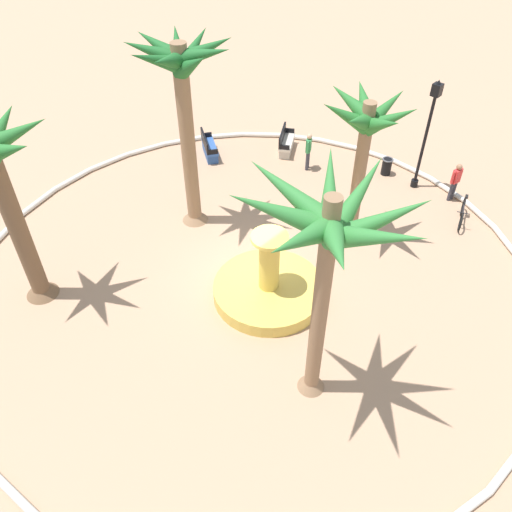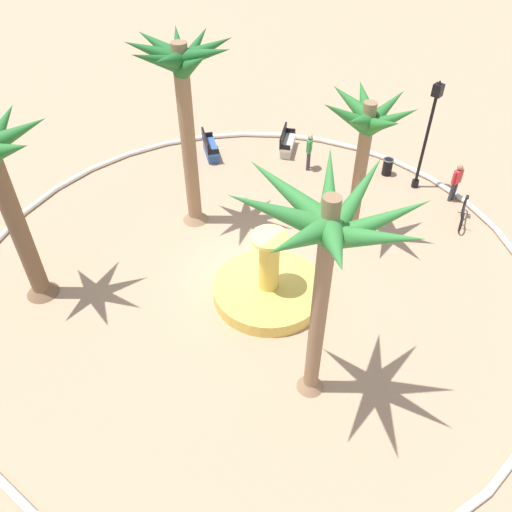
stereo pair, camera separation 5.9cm
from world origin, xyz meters
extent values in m
plane|color=tan|center=(0.00, 0.00, 0.00)|extent=(80.00, 80.00, 0.00)
torus|color=silver|center=(0.00, 0.00, 0.10)|extent=(18.54, 18.54, 0.20)
cylinder|color=gold|center=(-1.14, 0.42, 0.23)|extent=(3.50, 3.50, 0.45)
cylinder|color=teal|center=(-1.14, 0.42, 0.19)|extent=(3.08, 3.08, 0.34)
cylinder|color=gold|center=(-1.14, 0.42, 1.39)|extent=(0.63, 0.63, 1.88)
cylinder|color=#F1C954|center=(-1.14, 0.42, 2.39)|extent=(1.12, 1.12, 0.12)
cylinder|color=brown|center=(4.27, 5.19, 2.85)|extent=(0.54, 0.54, 5.69)
cone|color=brown|center=(4.27, 5.19, 0.25)|extent=(1.02, 1.02, 0.50)
cone|color=#28702D|center=(3.54, 4.96, 5.39)|extent=(1.82, 1.05, 1.12)
cone|color=#28702D|center=(4.00, 4.44, 5.48)|extent=(1.11, 1.81, 0.96)
cone|color=#28702D|center=(4.68, 4.53, 5.43)|extent=(1.40, 1.76, 1.07)
cylinder|color=#8E6B4C|center=(-4.22, 2.23, 3.12)|extent=(0.38, 0.38, 6.23)
cone|color=#8E6B4C|center=(-4.22, 2.23, 0.25)|extent=(0.73, 0.73, 0.50)
cone|color=#337F38|center=(-3.20, 2.27, 5.89)|extent=(2.25, 0.66, 1.21)
cone|color=#337F38|center=(-3.45, 2.87, 5.84)|extent=(2.06, 1.85, 1.31)
cone|color=#337F38|center=(-4.30, 3.24, 5.86)|extent=(0.73, 2.26, 1.27)
cone|color=#337F38|center=(-4.88, 3.00, 5.87)|extent=(1.87, 2.06, 1.26)
cone|color=#337F38|center=(-5.19, 2.18, 5.75)|extent=(2.21, 0.66, 1.47)
cone|color=#337F38|center=(-4.94, 1.63, 5.68)|extent=(2.01, 1.80, 1.58)
cone|color=#337F38|center=(-4.18, 1.30, 5.68)|extent=(0.66, 2.17, 1.59)
cone|color=#337F38|center=(-3.65, 1.49, 5.68)|extent=(1.75, 2.04, 1.59)
cylinder|color=#8E6B4C|center=(-1.37, -3.79, 2.56)|extent=(0.42, 0.42, 5.12)
cone|color=#8E6B4C|center=(-1.37, -3.79, 0.25)|extent=(0.80, 0.80, 0.50)
cone|color=#28702D|center=(-0.61, -3.90, 4.88)|extent=(1.77, 0.79, 1.02)
cone|color=#28702D|center=(-0.89, -3.28, 4.73)|extent=(1.56, 1.61, 1.27)
cone|color=#28702D|center=(-1.48, -3.06, 4.80)|extent=(0.80, 1.77, 1.15)
cone|color=#28702D|center=(-2.02, -3.50, 4.74)|extent=(1.77, 1.20, 1.25)
cone|color=#28702D|center=(-2.00, -4.07, 4.70)|extent=(1.75, 1.19, 1.32)
cone|color=#28702D|center=(-1.52, -4.49, 4.75)|extent=(0.91, 1.77, 1.24)
cone|color=#28702D|center=(-0.82, -4.33, 4.87)|extent=(1.61, 1.59, 1.03)
cylinder|color=#8E6B4C|center=(3.46, -0.70, 3.26)|extent=(0.50, 0.50, 6.53)
cone|color=#8E6B4C|center=(3.46, -0.70, 0.25)|extent=(0.95, 0.95, 0.50)
cone|color=#1E6028|center=(4.27, -0.59, 6.29)|extent=(1.84, 0.79, 1.02)
cone|color=#1E6028|center=(4.07, -0.17, 6.27)|extent=(1.72, 1.59, 1.04)
cone|color=#1E6028|center=(3.59, 0.07, 6.19)|extent=(0.85, 1.85, 1.19)
cone|color=#1E6028|center=(3.13, 0.03, 6.26)|extent=(1.25, 1.86, 1.06)
cone|color=#1E6028|center=(2.75, -0.55, 6.10)|extent=(1.82, 0.91, 1.34)
cone|color=#1E6028|center=(2.71, -1.00, 6.29)|extent=(1.86, 1.19, 1.01)
cone|color=#1E6028|center=(3.02, -1.37, 6.26)|extent=(1.44, 1.80, 1.06)
cone|color=#1E6028|center=(3.63, -1.43, 6.12)|extent=(0.93, 1.84, 1.30)
cone|color=#1E6028|center=(4.06, -1.16, 6.15)|extent=(1.74, 1.52, 1.27)
cube|color=#335BA8|center=(6.34, -4.29, 0.45)|extent=(1.61, 1.31, 0.12)
cube|color=black|center=(6.46, -4.12, 0.75)|extent=(1.37, 0.96, 0.50)
cube|color=#2B4E8F|center=(6.34, -4.29, 0.20)|extent=(1.48, 1.21, 0.39)
cube|color=black|center=(6.96, -4.71, 0.59)|extent=(0.32, 0.42, 0.24)
cube|color=black|center=(5.72, -3.87, 0.59)|extent=(0.32, 0.42, 0.24)
cube|color=beige|center=(4.10, -6.83, 0.45)|extent=(1.25, 1.63, 0.12)
cube|color=black|center=(4.28, -6.73, 0.75)|extent=(0.89, 1.41, 0.50)
cube|color=#B6ADA0|center=(4.10, -6.83, 0.20)|extent=(1.15, 1.50, 0.39)
cube|color=black|center=(4.48, -7.48, 0.59)|extent=(0.43, 0.30, 0.24)
cube|color=black|center=(3.71, -6.19, 0.59)|extent=(0.43, 0.30, 0.24)
cylinder|color=black|center=(-1.51, -8.16, 1.94)|extent=(0.12, 0.12, 3.87)
cylinder|color=black|center=(-1.51, -8.16, 0.15)|extent=(0.28, 0.28, 0.30)
cube|color=black|center=(-1.51, -8.16, 4.09)|extent=(0.32, 0.32, 0.44)
sphere|color=#F2EDCC|center=(-1.51, -8.16, 4.09)|extent=(0.22, 0.22, 0.22)
cone|color=black|center=(-1.51, -8.16, 4.37)|extent=(0.20, 0.20, 0.18)
cylinder|color=black|center=(-0.17, -8.17, 0.35)|extent=(0.40, 0.40, 0.70)
torus|color=#4C4C51|center=(-0.17, -8.17, 0.70)|extent=(0.46, 0.46, 0.06)
torus|color=black|center=(-4.13, -6.74, 0.36)|extent=(0.31, 0.69, 0.72)
torus|color=black|center=(-3.78, -7.68, 0.36)|extent=(0.31, 0.69, 0.72)
cylinder|color=black|center=(-3.96, -7.21, 0.59)|extent=(0.38, 0.91, 0.05)
cylinder|color=black|center=(-3.83, -7.54, 0.74)|extent=(0.04, 0.04, 0.30)
cube|color=black|center=(-3.83, -7.54, 0.91)|extent=(0.16, 0.22, 0.06)
cylinder|color=black|center=(-4.12, -6.79, 0.73)|extent=(0.42, 0.18, 0.03)
cylinder|color=#33333D|center=(-3.04, -8.38, 0.40)|extent=(0.14, 0.14, 0.80)
cylinder|color=#33333D|center=(-3.01, -8.21, 0.40)|extent=(0.14, 0.14, 0.80)
cube|color=red|center=(-3.03, -8.30, 1.08)|extent=(0.27, 0.37, 0.56)
sphere|color=#9E7051|center=(-3.03, -8.30, 1.48)|extent=(0.22, 0.22, 0.22)
cylinder|color=red|center=(-3.07, -8.51, 1.08)|extent=(0.09, 0.09, 0.53)
cylinder|color=red|center=(-2.98, -8.08, 1.08)|extent=(0.09, 0.09, 0.53)
cylinder|color=#33333D|center=(2.57, -6.38, 0.42)|extent=(0.14, 0.14, 0.85)
cylinder|color=#33333D|center=(2.48, -6.22, 0.42)|extent=(0.14, 0.14, 0.85)
cube|color=#338C4C|center=(2.52, -6.30, 1.13)|extent=(0.34, 0.39, 0.56)
sphere|color=tan|center=(2.52, -6.30, 1.53)|extent=(0.22, 0.22, 0.22)
cylinder|color=#338C4C|center=(2.63, -6.49, 1.13)|extent=(0.09, 0.09, 0.53)
cylinder|color=#338C4C|center=(2.42, -6.11, 1.13)|extent=(0.09, 0.09, 0.53)
camera|label=1|loc=(-8.53, 9.22, 11.98)|focal=36.46mm
camera|label=2|loc=(-8.58, 9.18, 11.98)|focal=36.46mm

